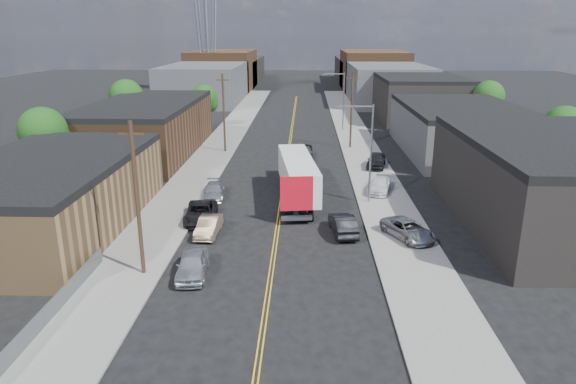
# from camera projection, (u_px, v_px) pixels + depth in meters

# --- Properties ---
(ground) EXTENTS (260.00, 260.00, 0.00)m
(ground) POSITION_uv_depth(u_px,v_px,m) (292.00, 131.00, 80.56)
(ground) COLOR black
(ground) RESTS_ON ground
(centerline) EXTENTS (0.32, 120.00, 0.01)m
(centerline) POSITION_uv_depth(u_px,v_px,m) (288.00, 153.00, 66.26)
(centerline) COLOR gold
(centerline) RESTS_ON ground
(sidewalk_left) EXTENTS (5.00, 140.00, 0.15)m
(sidewalk_left) POSITION_uv_depth(u_px,v_px,m) (215.00, 152.00, 66.54)
(sidewalk_left) COLOR slate
(sidewalk_left) RESTS_ON ground
(sidewalk_right) EXTENTS (5.00, 140.00, 0.15)m
(sidewalk_right) POSITION_uv_depth(u_px,v_px,m) (362.00, 153.00, 65.93)
(sidewalk_right) COLOR slate
(sidewalk_right) RESTS_ON ground
(warehouse_tan) EXTENTS (12.00, 22.00, 5.60)m
(warehouse_tan) POSITION_uv_depth(u_px,v_px,m) (48.00, 194.00, 40.25)
(warehouse_tan) COLOR brown
(warehouse_tan) RESTS_ON ground
(warehouse_brown) EXTENTS (12.00, 26.00, 6.60)m
(warehouse_brown) POSITION_uv_depth(u_px,v_px,m) (146.00, 128.00, 64.89)
(warehouse_brown) COLOR #4B311E
(warehouse_brown) RESTS_ON ground
(industrial_right_a) EXTENTS (14.00, 22.00, 7.10)m
(industrial_right_a) POSITION_uv_depth(u_px,v_px,m) (555.00, 183.00, 40.66)
(industrial_right_a) COLOR black
(industrial_right_a) RESTS_ON ground
(industrial_right_b) EXTENTS (14.00, 24.00, 6.10)m
(industrial_right_b) POSITION_uv_depth(u_px,v_px,m) (460.00, 129.00, 65.59)
(industrial_right_b) COLOR #37373A
(industrial_right_b) RESTS_ON ground
(industrial_right_c) EXTENTS (14.00, 22.00, 7.60)m
(industrial_right_c) POSITION_uv_depth(u_px,v_px,m) (418.00, 98.00, 90.15)
(industrial_right_c) COLOR black
(industrial_right_c) RESTS_ON ground
(skyline_left_a) EXTENTS (16.00, 30.00, 8.00)m
(skyline_left_a) POSITION_uv_depth(u_px,v_px,m) (206.00, 83.00, 113.36)
(skyline_left_a) COLOR #37373A
(skyline_left_a) RESTS_ON ground
(skyline_right_a) EXTENTS (16.00, 30.00, 8.00)m
(skyline_right_a) POSITION_uv_depth(u_px,v_px,m) (387.00, 84.00, 112.08)
(skyline_right_a) COLOR #37373A
(skyline_right_a) RESTS_ON ground
(skyline_left_b) EXTENTS (16.00, 26.00, 10.00)m
(skyline_left_b) POSITION_uv_depth(u_px,v_px,m) (223.00, 70.00, 136.89)
(skyline_left_b) COLOR #4B311E
(skyline_left_b) RESTS_ON ground
(skyline_right_b) EXTENTS (16.00, 26.00, 10.00)m
(skyline_right_b) POSITION_uv_depth(u_px,v_px,m) (373.00, 71.00, 135.61)
(skyline_right_b) COLOR #4B311E
(skyline_right_b) RESTS_ON ground
(skyline_left_c) EXTENTS (16.00, 40.00, 7.00)m
(skyline_left_c) POSITION_uv_depth(u_px,v_px,m) (233.00, 70.00, 156.41)
(skyline_left_c) COLOR black
(skyline_left_c) RESTS_ON ground
(skyline_right_c) EXTENTS (16.00, 40.00, 7.00)m
(skyline_right_c) POSITION_uv_depth(u_px,v_px,m) (365.00, 71.00, 155.13)
(skyline_right_c) COLOR black
(skyline_right_c) RESTS_ON ground
(streetlight_near) EXTENTS (3.39, 0.25, 9.00)m
(streetlight_near) POSITION_uv_depth(u_px,v_px,m) (367.00, 146.00, 45.35)
(streetlight_near) COLOR gray
(streetlight_near) RESTS_ON ground
(streetlight_far) EXTENTS (3.39, 0.25, 9.00)m
(streetlight_far) POSITION_uv_depth(u_px,v_px,m) (341.00, 97.00, 78.72)
(streetlight_far) COLOR gray
(streetlight_far) RESTS_ON ground
(utility_pole_left_near) EXTENTS (1.60, 0.26, 10.00)m
(utility_pole_left_near) POSITION_uv_depth(u_px,v_px,m) (137.00, 199.00, 31.61)
(utility_pole_left_near) COLOR black
(utility_pole_left_near) RESTS_ON ground
(utility_pole_left_far) EXTENTS (1.60, 0.26, 10.00)m
(utility_pole_left_far) POSITION_uv_depth(u_px,v_px,m) (224.00, 113.00, 64.98)
(utility_pole_left_far) COLOR black
(utility_pole_left_far) RESTS_ON ground
(utility_pole_right) EXTENTS (1.60, 0.26, 10.00)m
(utility_pole_right) POSITION_uv_depth(u_px,v_px,m) (351.00, 110.00, 67.31)
(utility_pole_right) COLOR black
(utility_pole_right) RESTS_ON ground
(chainlink_fence) EXTENTS (0.05, 16.00, 1.22)m
(chainlink_fence) POSITION_uv_depth(u_px,v_px,m) (43.00, 318.00, 26.87)
(chainlink_fence) COLOR slate
(chainlink_fence) RESTS_ON ground
(tree_left_near) EXTENTS (4.85, 4.76, 7.91)m
(tree_left_near) POSITION_uv_depth(u_px,v_px,m) (44.00, 134.00, 51.17)
(tree_left_near) COLOR black
(tree_left_near) RESTS_ON ground
(tree_left_mid) EXTENTS (5.10, 5.04, 8.37)m
(tree_left_mid) POSITION_uv_depth(u_px,v_px,m) (127.00, 99.00, 74.91)
(tree_left_mid) COLOR black
(tree_left_mid) RESTS_ON ground
(tree_left_far) EXTENTS (4.35, 4.20, 6.97)m
(tree_left_far) POSITION_uv_depth(u_px,v_px,m) (204.00, 100.00, 81.54)
(tree_left_far) COLOR black
(tree_left_far) RESTS_ON ground
(tree_right_near) EXTENTS (4.60, 4.48, 7.44)m
(tree_right_near) POSITION_uv_depth(u_px,v_px,m) (564.00, 130.00, 55.26)
(tree_right_near) COLOR black
(tree_right_near) RESTS_ON ground
(tree_right_far) EXTENTS (4.85, 4.76, 7.91)m
(tree_right_far) POSITION_uv_depth(u_px,v_px,m) (489.00, 99.00, 78.04)
(tree_right_far) COLOR black
(tree_right_far) RESTS_ON ground
(semi_truck) EXTENTS (4.12, 15.75, 4.05)m
(semi_truck) POSITION_uv_depth(u_px,v_px,m) (298.00, 172.00, 48.28)
(semi_truck) COLOR silver
(semi_truck) RESTS_ON ground
(car_left_a) EXTENTS (2.24, 4.76, 1.57)m
(car_left_a) POSITION_uv_depth(u_px,v_px,m) (192.00, 264.00, 32.78)
(car_left_a) COLOR #ADB1B2
(car_left_a) RESTS_ON ground
(car_left_b) EXTENTS (1.65, 4.26, 1.38)m
(car_left_b) POSITION_uv_depth(u_px,v_px,m) (209.00, 226.00, 39.44)
(car_left_b) COLOR #7B6650
(car_left_b) RESTS_ON ground
(car_left_c) EXTENTS (2.97, 5.58, 1.49)m
(car_left_c) POSITION_uv_depth(u_px,v_px,m) (201.00, 212.00, 42.25)
(car_left_c) COLOR black
(car_left_c) RESTS_ON ground
(car_left_d) EXTENTS (2.31, 4.82, 1.36)m
(car_left_d) POSITION_uv_depth(u_px,v_px,m) (214.00, 191.00, 48.15)
(car_left_d) COLOR gray
(car_left_d) RESTS_ON ground
(car_right_oncoming) EXTENTS (2.20, 4.90, 1.56)m
(car_right_oncoming) POSITION_uv_depth(u_px,v_px,m) (343.00, 224.00, 39.63)
(car_right_oncoming) COLOR black
(car_right_oncoming) RESTS_ON ground
(car_right_lot_a) EXTENTS (4.16, 5.37, 1.36)m
(car_right_lot_a) POSITION_uv_depth(u_px,v_px,m) (408.00, 229.00, 38.42)
(car_right_lot_a) COLOR gray
(car_right_lot_a) RESTS_ON sidewalk_right
(car_right_lot_b) EXTENTS (3.10, 5.03, 1.36)m
(car_right_lot_b) POSITION_uv_depth(u_px,v_px,m) (380.00, 185.00, 49.52)
(car_right_lot_b) COLOR silver
(car_right_lot_b) RESTS_ON sidewalk_right
(car_right_lot_c) EXTENTS (2.95, 5.14, 1.65)m
(car_right_lot_c) POSITION_uv_depth(u_px,v_px,m) (376.00, 160.00, 58.39)
(car_right_lot_c) COLOR black
(car_right_lot_c) RESTS_ON sidewalk_right
(car_ahead_truck) EXTENTS (2.82, 5.91, 1.63)m
(car_ahead_truck) POSITION_uv_depth(u_px,v_px,m) (301.00, 152.00, 63.10)
(car_ahead_truck) COLOR black
(car_ahead_truck) RESTS_ON ground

